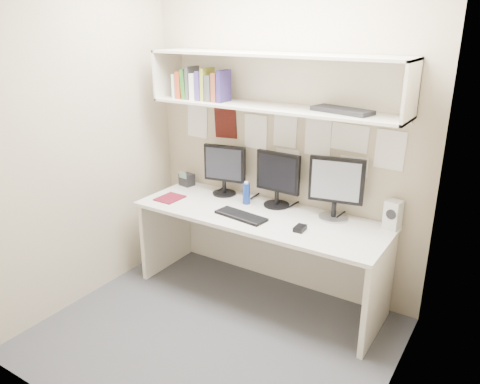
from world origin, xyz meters
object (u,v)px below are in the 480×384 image
Objects in this scene: desk at (259,255)px; speaker at (393,215)px; monitor_left at (225,168)px; maroon_notebook at (170,198)px; desk_phone at (187,179)px; monitor_right at (336,186)px; keyboard at (241,216)px; monitor_center at (278,177)px.

speaker reaches higher than desk.
monitor_left is at bearing -169.43° from speaker.
monitor_left is at bearing 155.39° from desk.
desk_phone reaches higher than maroon_notebook.
monitor_right is 1.14× the size of keyboard.
desk_phone is (-1.84, -0.04, -0.05)m from speaker.
monitor_center is 1.99× the size of maroon_notebook.
desk is at bearing -155.52° from speaker.
keyboard is (-0.12, -0.36, -0.23)m from monitor_center.
keyboard is 2.93× the size of desk_phone.
monitor_left is 0.97× the size of monitor_center.
keyboard is at bearing -53.58° from monitor_left.
monitor_left is at bearing -177.68° from monitor_center.
monitor_right is at bearing 16.28° from maroon_notebook.
monitor_left is 2.04× the size of speaker.
maroon_notebook is at bearing -158.45° from speaker.
desk is at bearing -35.64° from monitor_left.
monitor_right is at bearing -165.05° from speaker.
monitor_center reaches higher than desk.
desk is 1.01m from desk_phone.
maroon_notebook is at bearing -173.36° from keyboard.
maroon_notebook is (-1.74, -0.40, -0.10)m from speaker.
speaker is 1.79m from maroon_notebook.
desk_phone is (-1.42, 0.00, -0.20)m from monitor_right.
monitor_right is at bearing 2.31° from monitor_center.
monitor_left is 0.53m from maroon_notebook.
desk is at bearing 10.70° from maroon_notebook.
desk_phone is at bearing -177.74° from monitor_center.
monitor_center is 3.10× the size of desk_phone.
desk_phone reaches higher than keyboard.
desk is 0.84m from monitor_right.
monitor_right is at bearing -11.03° from monitor_left.
speaker is at bearing 15.76° from desk.
monitor_right reaches higher than monitor_left.
keyboard is at bearing -14.76° from desk_phone.
desk_phone is (-0.42, 0.00, -0.18)m from monitor_left.
monitor_center is (0.51, -0.00, 0.01)m from monitor_left.
keyboard is (0.39, -0.36, -0.23)m from monitor_left.
monitor_left is 0.91× the size of monitor_right.
maroon_notebook is at bearing -176.56° from monitor_right.
desk is at bearing -4.48° from desk_phone.
monitor_left is 0.58m from keyboard.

